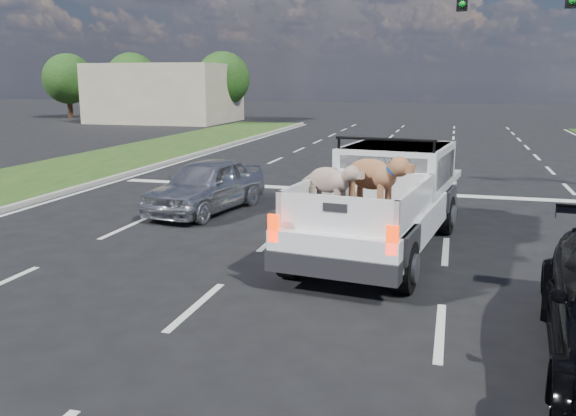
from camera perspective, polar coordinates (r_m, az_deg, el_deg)
ground at (r=8.67m, az=2.22°, el=-10.29°), size 160.00×160.00×0.00m
road_markings at (r=14.86m, az=7.96°, el=-0.87°), size 17.75×60.00×0.01m
curb_left at (r=17.86m, az=-22.46°, el=0.70°), size 0.15×60.00×0.14m
building_left at (r=48.95m, az=-11.37°, el=10.49°), size 10.00×8.00×4.40m
tree_far_a at (r=55.77m, az=-19.90°, el=11.30°), size 4.20×4.20×5.40m
tree_far_b at (r=52.58m, az=-14.42°, el=11.63°), size 4.20×4.20×5.40m
tree_far_c at (r=49.15m, az=-6.09°, el=11.93°), size 4.20×4.20×5.40m
pickup_truck at (r=11.94m, az=8.83°, el=0.92°), size 2.85×6.06×2.19m
silver_sedan at (r=15.46m, az=-7.64°, el=2.14°), size 2.26×4.15×1.34m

